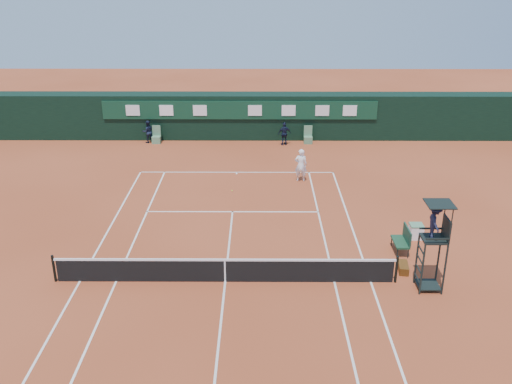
% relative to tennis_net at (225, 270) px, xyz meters
% --- Properties ---
extents(ground, '(90.00, 90.00, 0.00)m').
position_rel_tennis_net_xyz_m(ground, '(0.00, 0.00, -0.51)').
color(ground, '#AA4928').
rests_on(ground, ground).
extents(court_lines, '(11.05, 23.85, 0.01)m').
position_rel_tennis_net_xyz_m(court_lines, '(0.00, 0.00, -0.50)').
color(court_lines, silver).
rests_on(court_lines, ground).
extents(tennis_net, '(12.90, 0.10, 1.10)m').
position_rel_tennis_net_xyz_m(tennis_net, '(0.00, 0.00, 0.00)').
color(tennis_net, black).
rests_on(tennis_net, ground).
extents(back_wall, '(40.00, 1.65, 3.00)m').
position_rel_tennis_net_xyz_m(back_wall, '(0.00, 18.74, 1.00)').
color(back_wall, black).
rests_on(back_wall, ground).
extents(linesman_chair_left, '(0.55, 0.50, 1.15)m').
position_rel_tennis_net_xyz_m(linesman_chair_left, '(-5.50, 17.48, -0.19)').
color(linesman_chair_left, '#598861').
rests_on(linesman_chair_left, ground).
extents(linesman_chair_right, '(0.55, 0.50, 1.15)m').
position_rel_tennis_net_xyz_m(linesman_chair_right, '(4.50, 17.48, -0.19)').
color(linesman_chair_right, '#54805A').
rests_on(linesman_chair_right, ground).
extents(umpire_chair, '(0.96, 0.95, 3.42)m').
position_rel_tennis_net_xyz_m(umpire_chair, '(7.49, -0.43, 1.95)').
color(umpire_chair, black).
rests_on(umpire_chair, ground).
extents(player_bench, '(0.56, 1.20, 1.10)m').
position_rel_tennis_net_xyz_m(player_bench, '(7.22, 2.42, 0.09)').
color(player_bench, '#1A4128').
rests_on(player_bench, ground).
extents(tennis_bag, '(0.46, 0.86, 0.31)m').
position_rel_tennis_net_xyz_m(tennis_bag, '(6.88, 0.82, -0.35)').
color(tennis_bag, black).
rests_on(tennis_bag, ground).
extents(cooler, '(0.57, 0.57, 0.65)m').
position_rel_tennis_net_xyz_m(cooler, '(8.09, 3.69, -0.18)').
color(cooler, white).
rests_on(cooler, ground).
extents(tennis_ball, '(0.07, 0.07, 0.07)m').
position_rel_tennis_net_xyz_m(tennis_ball, '(-0.14, 9.03, -0.47)').
color(tennis_ball, '#C8EA36').
rests_on(tennis_ball, ground).
extents(player, '(0.68, 0.46, 1.83)m').
position_rel_tennis_net_xyz_m(player, '(3.54, 10.55, 0.40)').
color(player, white).
rests_on(player, ground).
extents(ball_kid_left, '(0.88, 0.80, 1.49)m').
position_rel_tennis_net_xyz_m(ball_kid_left, '(-6.06, 17.57, 0.24)').
color(ball_kid_left, black).
rests_on(ball_kid_left, ground).
extents(ball_kid_right, '(0.96, 0.61, 1.52)m').
position_rel_tennis_net_xyz_m(ball_kid_right, '(2.92, 17.08, 0.25)').
color(ball_kid_right, black).
rests_on(ball_kid_right, ground).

